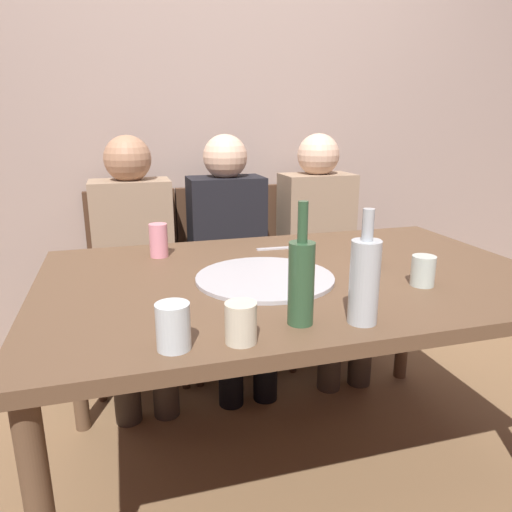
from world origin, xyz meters
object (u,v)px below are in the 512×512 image
at_px(wine_bottle, 364,280).
at_px(guest_in_beanie, 231,248).
at_px(chair_right, 310,258).
at_px(tumbler_far, 241,323).
at_px(table_knife, 284,248).
at_px(wine_glass, 371,253).
at_px(chair_left, 136,272).
at_px(guest_in_sweater, 135,255).
at_px(pizza_tray, 265,278).
at_px(tumbler_near, 173,326).
at_px(beer_bottle, 301,280).
at_px(chair_middle, 225,265).
at_px(short_glass, 423,271).
at_px(soda_can, 159,240).
at_px(dining_table, 294,293).
at_px(guest_by_wall, 322,241).

height_order(wine_bottle, guest_in_beanie, guest_in_beanie).
relative_size(chair_right, guest_in_beanie, 0.77).
bearing_deg(tumbler_far, table_knife, 63.77).
relative_size(wine_glass, chair_left, 0.10).
bearing_deg(guest_in_beanie, guest_in_sweater, 0.00).
distance_m(wine_glass, guest_in_beanie, 0.83).
relative_size(pizza_tray, tumbler_near, 4.15).
distance_m(wine_bottle, beer_bottle, 0.15).
distance_m(tumbler_near, wine_glass, 0.84).
height_order(chair_left, guest_in_sweater, guest_in_sweater).
bearing_deg(pizza_tray, table_knife, 61.52).
xyz_separation_m(table_knife, chair_middle, (-0.11, 0.61, -0.24)).
relative_size(tumbler_near, wine_glass, 1.14).
distance_m(beer_bottle, short_glass, 0.49).
bearing_deg(wine_glass, beer_bottle, -136.63).
distance_m(soda_can, guest_in_beanie, 0.60).
bearing_deg(short_glass, wine_glass, 102.67).
xyz_separation_m(dining_table, pizza_tray, (-0.11, -0.04, 0.08)).
height_order(dining_table, guest_in_beanie, guest_in_beanie).
relative_size(short_glass, guest_by_wall, 0.08).
bearing_deg(soda_can, tumbler_near, -92.65).
height_order(tumbler_far, short_glass, tumbler_far).
bearing_deg(short_glass, chair_left, 125.69).
height_order(chair_right, guest_in_beanie, guest_in_beanie).
distance_m(wine_glass, table_knife, 0.36).
bearing_deg(table_knife, guest_in_beanie, 105.13).
bearing_deg(chair_left, soda_can, 97.40).
bearing_deg(guest_in_sweater, pizza_tray, 114.86).
bearing_deg(chair_left, short_glass, 125.69).
height_order(soda_can, chair_middle, chair_middle).
bearing_deg(guest_by_wall, beer_bottle, 63.51).
bearing_deg(chair_right, dining_table, 64.31).
bearing_deg(chair_left, tumbler_far, 98.03).
height_order(pizza_tray, guest_in_sweater, guest_in_sweater).
distance_m(short_glass, guest_by_wall, 1.00).
bearing_deg(dining_table, guest_in_beanie, 92.72).
bearing_deg(chair_middle, dining_table, 92.27).
distance_m(tumbler_near, soda_can, 0.75).
bearing_deg(chair_left, wine_bottle, 110.81).
height_order(wine_bottle, soda_can, wine_bottle).
height_order(chair_middle, guest_in_beanie, guest_in_beanie).
relative_size(table_knife, guest_in_sweater, 0.19).
relative_size(wine_bottle, beer_bottle, 0.94).
bearing_deg(wine_glass, short_glass, -77.33).
bearing_deg(short_glass, tumbler_near, -164.84).
distance_m(chair_left, guest_by_wall, 0.94).
relative_size(wine_glass, short_glass, 1.00).
height_order(pizza_tray, soda_can, soda_can).
xyz_separation_m(wine_bottle, tumbler_far, (-0.31, -0.02, -0.06)).
distance_m(tumbler_far, chair_right, 1.56).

